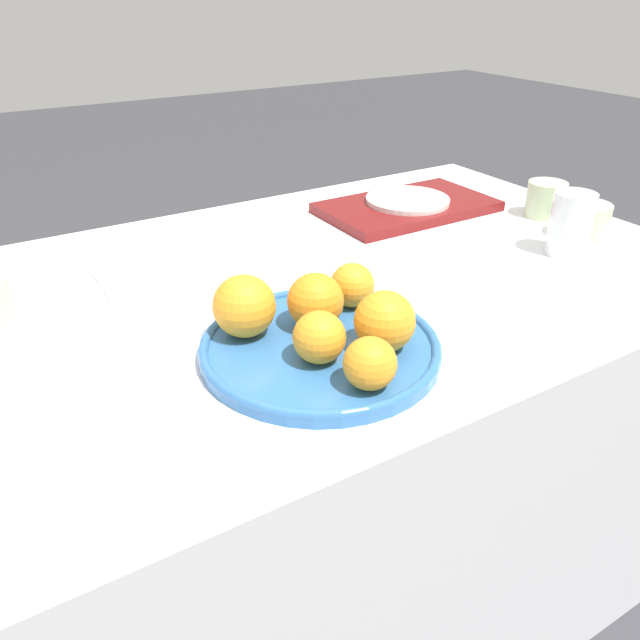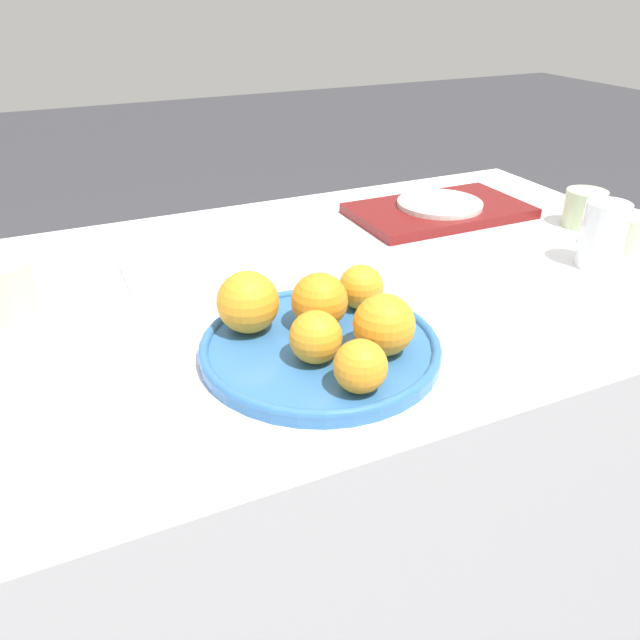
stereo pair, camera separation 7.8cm
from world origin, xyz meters
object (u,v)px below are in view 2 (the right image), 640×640
at_px(fruit_platter, 320,346).
at_px(orange_5, 361,287).
at_px(cup_2, 622,232).
at_px(orange_1, 384,325).
at_px(orange_3, 360,366).
at_px(cup_0, 584,208).
at_px(napkin, 170,271).
at_px(orange_2, 316,337).
at_px(water_glass, 603,235).
at_px(orange_4, 248,302).
at_px(orange_0, 319,301).
at_px(side_plate, 440,204).
at_px(cup_1, 6,291).
at_px(serving_tray, 439,211).

bearing_deg(fruit_platter, orange_5, 35.71).
bearing_deg(orange_5, cup_2, 3.12).
bearing_deg(orange_1, orange_3, -137.10).
distance_m(cup_0, cup_2, 0.12).
bearing_deg(napkin, orange_2, -74.83).
relative_size(orange_5, water_glass, 0.58).
bearing_deg(orange_1, orange_4, 137.25).
relative_size(orange_0, water_glass, 0.69).
xyz_separation_m(orange_0, orange_2, (-0.04, -0.08, -0.01)).
relative_size(orange_4, side_plate, 0.48).
bearing_deg(cup_1, cup_0, -3.40).
bearing_deg(orange_1, side_plate, 48.60).
bearing_deg(water_glass, orange_0, -178.21).
bearing_deg(orange_0, orange_5, 18.55).
height_order(fruit_platter, orange_1, orange_1).
relative_size(fruit_platter, orange_0, 4.10).
distance_m(fruit_platter, water_glass, 0.55).
xyz_separation_m(orange_3, orange_5, (0.10, 0.18, 0.00)).
bearing_deg(napkin, orange_0, -64.32).
distance_m(orange_4, cup_2, 0.71).
xyz_separation_m(orange_3, napkin, (-0.12, 0.44, -0.04)).
xyz_separation_m(cup_2, napkin, (-0.75, 0.23, -0.03)).
bearing_deg(cup_0, serving_tray, 143.01).
distance_m(fruit_platter, cup_2, 0.64).
height_order(cup_1, napkin, cup_1).
height_order(orange_4, napkin, orange_4).
relative_size(side_plate, cup_1, 2.06).
bearing_deg(cup_1, fruit_platter, -37.47).
distance_m(cup_1, cup_2, 1.01).
distance_m(orange_5, cup_1, 0.50).
bearing_deg(orange_2, orange_4, 114.88).
height_order(orange_0, orange_5, orange_0).
bearing_deg(side_plate, orange_0, -141.49).
height_order(orange_3, napkin, orange_3).
bearing_deg(side_plate, cup_1, -172.54).
height_order(orange_1, napkin, orange_1).
bearing_deg(side_plate, fruit_platter, -139.36).
height_order(water_glass, cup_0, water_glass).
height_order(orange_1, orange_4, orange_4).
bearing_deg(orange_4, serving_tray, 30.88).
xyz_separation_m(water_glass, side_plate, (-0.10, 0.32, -0.03)).
relative_size(orange_3, cup_1, 0.75).
relative_size(orange_0, orange_2, 1.16).
xyz_separation_m(serving_tray, cup_1, (-0.80, -0.10, 0.03)).
bearing_deg(orange_5, orange_1, -104.99).
height_order(cup_1, cup_2, cup_1).
relative_size(orange_2, cup_0, 0.85).
relative_size(orange_1, orange_2, 1.19).
relative_size(orange_1, serving_tray, 0.22).
bearing_deg(serving_tray, fruit_platter, -139.36).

